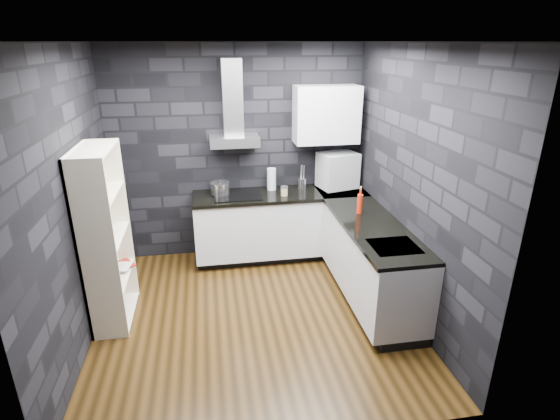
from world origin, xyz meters
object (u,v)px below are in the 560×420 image
object	(u,v)px
glass_vase	(272,179)
storage_jar	(284,191)
fruit_bowl	(103,239)
appliance_garage	(338,170)
bookshelf	(106,238)
red_bottle	(360,204)
pot	(220,189)
utensil_crock	(302,184)

from	to	relation	value
glass_vase	storage_jar	xyz separation A→B (m)	(0.12, -0.26, -0.09)
storage_jar	fruit_bowl	xyz separation A→B (m)	(-1.95, -1.05, -0.02)
glass_vase	appliance_garage	bearing A→B (deg)	-2.17
storage_jar	bookshelf	xyz separation A→B (m)	(-1.95, -0.95, -0.05)
bookshelf	glass_vase	bearing A→B (deg)	32.23
appliance_garage	red_bottle	distance (m)	0.96
fruit_bowl	bookshelf	bearing A→B (deg)	90.00
bookshelf	pot	bearing A→B (deg)	42.45
pot	storage_jar	size ratio (longest dim) A/B	2.22
pot	utensil_crock	distance (m)	1.07
pot	bookshelf	size ratio (longest dim) A/B	0.13
glass_vase	storage_jar	distance (m)	0.30
glass_vase	fruit_bowl	size ratio (longest dim) A/B	1.39
appliance_garage	red_bottle	bearing A→B (deg)	-105.33
glass_vase	utensil_crock	world-z (taller)	glass_vase
pot	utensil_crock	bearing A→B (deg)	3.86
appliance_garage	fruit_bowl	world-z (taller)	appliance_garage
pot	fruit_bowl	bearing A→B (deg)	-133.94
pot	utensil_crock	world-z (taller)	pot
storage_jar	red_bottle	bearing A→B (deg)	-45.06
glass_vase	appliance_garage	size ratio (longest dim) A/B	0.61
pot	glass_vase	world-z (taller)	glass_vase
utensil_crock	appliance_garage	distance (m)	0.50
glass_vase	bookshelf	distance (m)	2.19
pot	fruit_bowl	distance (m)	1.67
pot	storage_jar	xyz separation A→B (m)	(0.79, -0.16, -0.03)
glass_vase	bookshelf	bearing A→B (deg)	-146.67
appliance_garage	utensil_crock	bearing A→B (deg)	165.30
utensil_crock	fruit_bowl	world-z (taller)	utensil_crock
pot	storage_jar	distance (m)	0.81
storage_jar	fruit_bowl	distance (m)	2.21
pot	red_bottle	xyz separation A→B (m)	(1.51, -0.88, 0.03)
utensil_crock	appliance_garage	xyz separation A→B (m)	(0.47, -0.01, 0.16)
storage_jar	fruit_bowl	size ratio (longest dim) A/B	0.52
fruit_bowl	red_bottle	bearing A→B (deg)	6.84
pot	utensil_crock	xyz separation A→B (m)	(1.06, 0.07, -0.01)
pot	bookshelf	world-z (taller)	bookshelf
pot	red_bottle	bearing A→B (deg)	-30.27
utensil_crock	fruit_bowl	xyz separation A→B (m)	(-2.22, -1.28, -0.03)
red_bottle	fruit_bowl	world-z (taller)	red_bottle
appliance_garage	storage_jar	bearing A→B (deg)	-177.38
bookshelf	red_bottle	bearing A→B (deg)	3.59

